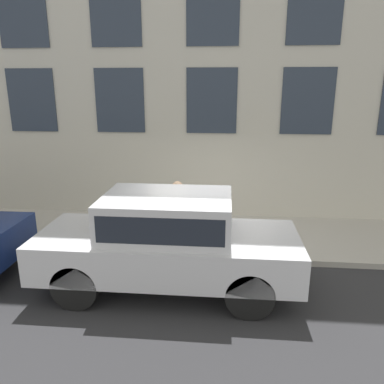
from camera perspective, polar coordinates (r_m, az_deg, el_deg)
name	(u,v)px	position (r m, az deg, el deg)	size (l,w,h in m)	color
ground_plane	(204,262)	(8.16, 1.86, -10.66)	(80.00, 80.00, 0.00)	#2D2D30
sidewalk	(208,235)	(9.39, 2.38, -6.57)	(2.75, 60.00, 0.13)	#B2ADA3
fire_hydrant	(207,233)	(8.31, 2.22, -6.26)	(0.35, 0.46, 0.75)	gold
person	(178,207)	(8.38, -2.19, -2.31)	(0.36, 0.24, 1.50)	#726651
parked_car_silver_near	(168,238)	(6.81, -3.74, -7.06)	(1.83, 4.68, 1.80)	black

